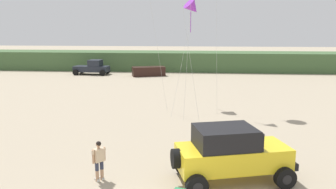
% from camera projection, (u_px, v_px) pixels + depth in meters
% --- Properties ---
extents(dune_ridge, '(90.00, 6.18, 2.70)m').
position_uv_depth(dune_ridge, '(217.00, 61.00, 49.29)').
color(dune_ridge, '#426038').
rests_on(dune_ridge, ground_plane).
extents(jeep, '(5.02, 3.46, 2.26)m').
position_uv_depth(jeep, '(231.00, 153.00, 13.27)').
color(jeep, yellow).
rests_on(jeep, ground_plane).
extents(person_watching, '(0.47, 0.49, 1.67)m').
position_uv_depth(person_watching, '(99.00, 159.00, 13.34)').
color(person_watching, tan).
rests_on(person_watching, ground_plane).
extents(distant_pickup, '(4.67, 2.54, 1.98)m').
position_uv_depth(distant_pickup, '(93.00, 68.00, 44.89)').
color(distant_pickup, '#1E232D').
rests_on(distant_pickup, ground_plane).
extents(distant_sedan, '(4.52, 2.96, 1.20)m').
position_uv_depth(distant_sedan, '(149.00, 71.00, 43.56)').
color(distant_sedan, black).
rests_on(distant_sedan, ground_plane).
extents(kite_black_sled, '(2.20, 5.67, 8.51)m').
position_uv_depth(kite_black_sled, '(193.00, 8.00, 26.25)').
color(kite_black_sled, purple).
rests_on(kite_black_sled, ground_plane).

